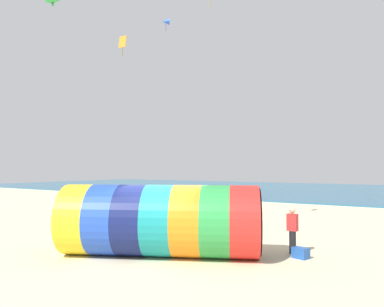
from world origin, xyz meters
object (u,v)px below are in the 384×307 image
(giant_inflatable_tube, at_px, (161,220))
(cooler_box, at_px, (301,253))
(kite_green_parafoil, at_px, (53,0))
(bystander_near_water, at_px, (96,202))
(beach_flag, at_px, (79,194))
(kite_handler, at_px, (292,230))
(kite_orange_diamond, at_px, (123,42))
(kite_blue_delta, at_px, (166,21))

(giant_inflatable_tube, xyz_separation_m, cooler_box, (4.15, 2.35, -1.05))
(kite_green_parafoil, xyz_separation_m, bystander_near_water, (-1.09, 4.35, -11.94))
(cooler_box, bearing_deg, beach_flag, -166.13)
(kite_handler, distance_m, kite_green_parafoil, 18.25)
(cooler_box, bearing_deg, kite_orange_diamond, 158.68)
(cooler_box, bearing_deg, kite_green_parafoil, 178.10)
(bystander_near_water, bearing_deg, kite_handler, -15.99)
(giant_inflatable_tube, distance_m, cooler_box, 4.89)
(giant_inflatable_tube, distance_m, kite_blue_delta, 18.74)
(kite_green_parafoil, xyz_separation_m, beach_flag, (5.60, -2.63, -10.76))
(kite_handler, bearing_deg, beach_flag, -161.95)
(kite_handler, height_order, cooler_box, kite_handler)
(beach_flag, bearing_deg, giant_inflatable_tube, -2.46)
(kite_orange_diamond, distance_m, kite_green_parafoil, 5.02)
(giant_inflatable_tube, relative_size, beach_flag, 3.23)
(bystander_near_water, height_order, cooler_box, bystander_near_water)
(kite_orange_diamond, height_order, beach_flag, kite_orange_diamond)
(bystander_near_water, xyz_separation_m, cooler_box, (15.40, -4.82, -0.59))
(kite_blue_delta, height_order, kite_green_parafoil, kite_blue_delta)
(kite_blue_delta, relative_size, beach_flag, 0.43)
(kite_green_parafoil, bearing_deg, giant_inflatable_tube, -15.53)
(giant_inflatable_tube, height_order, kite_blue_delta, kite_blue_delta)
(kite_handler, height_order, beach_flag, beach_flag)
(kite_blue_delta, distance_m, bystander_near_water, 13.89)
(kite_green_parafoil, relative_size, bystander_near_water, 0.76)
(kite_handler, bearing_deg, cooler_box, -49.94)
(giant_inflatable_tube, xyz_separation_m, beach_flag, (-4.57, 0.20, 0.72))
(kite_blue_delta, bearing_deg, cooler_box, -35.01)
(giant_inflatable_tube, bearing_deg, kite_green_parafoil, 164.47)
(kite_handler, distance_m, kite_blue_delta, 19.51)
(kite_blue_delta, relative_size, kite_green_parafoil, 0.82)
(kite_orange_diamond, bearing_deg, kite_handler, -19.92)
(giant_inflatable_tube, bearing_deg, kite_handler, 37.99)
(kite_handler, distance_m, kite_orange_diamond, 17.39)
(giant_inflatable_tube, relative_size, bystander_near_water, 4.66)
(giant_inflatable_tube, height_order, kite_orange_diamond, kite_orange_diamond)
(giant_inflatable_tube, height_order, cooler_box, giant_inflatable_tube)
(kite_orange_diamond, xyz_separation_m, kite_green_parafoil, (-0.88, -4.77, 1.29))
(kite_handler, distance_m, beach_flag, 8.76)
(kite_orange_diamond, bearing_deg, cooler_box, -21.32)
(kite_orange_diamond, relative_size, bystander_near_water, 0.89)
(giant_inflatable_tube, relative_size, kite_blue_delta, 7.45)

